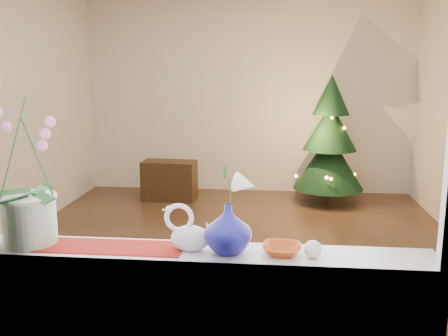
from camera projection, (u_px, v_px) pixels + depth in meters
The scene contains 14 objects.
ground at pixel (233, 253), 4.74m from camera, with size 5.00×5.00×0.00m, color #341E15.
wall_back at pixel (248, 96), 6.91m from camera, with size 4.50×0.10×2.70m, color beige.
wall_front at pixel (182, 162), 2.04m from camera, with size 4.50×0.10×2.70m, color beige.
windowsill at pixel (189, 254), 2.25m from camera, with size 2.20×0.26×0.04m, color white.
window_frame at pixel (182, 75), 2.00m from camera, with size 2.22×0.06×1.60m, color white, non-canonical shape.
runner at pixel (107, 247), 2.28m from camera, with size 0.70×0.20×0.01m, color maroon.
orchid_pot at pixel (25, 164), 2.26m from camera, with size 0.26×0.26×0.76m, color silver, non-canonical shape.
swan at pixel (190, 228), 2.23m from camera, with size 0.24×0.11×0.20m, color silver, non-canonical shape.
blue_vase at pixel (228, 225), 2.20m from camera, with size 0.24×0.24×0.25m, color navy.
lily at pixel (228, 176), 2.16m from camera, with size 0.14×0.08×0.19m, color white, non-canonical shape.
paperweight at pixel (313, 249), 2.15m from camera, with size 0.08×0.08×0.08m, color silver.
amber_dish at pixel (282, 250), 2.20m from camera, with size 0.15×0.15×0.04m, color #AA4514.
xmas_tree at pixel (330, 140), 6.37m from camera, with size 0.90×0.90×1.65m, color #123318, non-canonical shape.
side_table at pixel (169, 180), 6.61m from camera, with size 0.69×0.35×0.52m, color black.
Camera 1 is at (0.37, -4.47, 1.73)m, focal length 40.00 mm.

